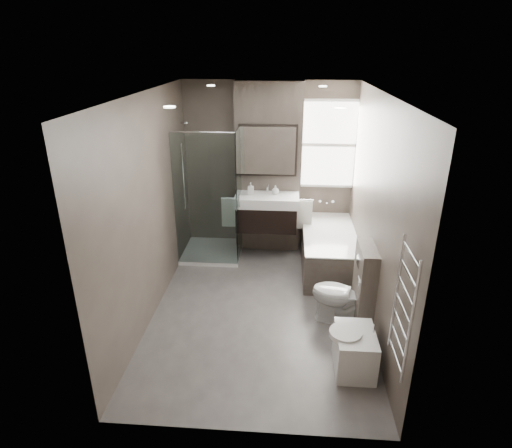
# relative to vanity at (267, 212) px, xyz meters

# --- Properties ---
(room) EXTENTS (2.70, 3.90, 2.70)m
(room) POSITION_rel_vanity_xyz_m (0.00, -1.43, 0.56)
(room) COLOR #575350
(room) RESTS_ON ground
(vanity_pier) EXTENTS (1.00, 0.25, 2.60)m
(vanity_pier) POSITION_rel_vanity_xyz_m (0.00, 0.35, 0.56)
(vanity_pier) COLOR #514840
(vanity_pier) RESTS_ON ground
(vanity) EXTENTS (0.95, 0.47, 0.66)m
(vanity) POSITION_rel_vanity_xyz_m (0.00, 0.00, 0.00)
(vanity) COLOR black
(vanity) RESTS_ON vanity_pier
(mirror_cabinet) EXTENTS (0.86, 0.08, 0.76)m
(mirror_cabinet) POSITION_rel_vanity_xyz_m (0.00, 0.19, 0.89)
(mirror_cabinet) COLOR black
(mirror_cabinet) RESTS_ON vanity_pier
(towel_left) EXTENTS (0.24, 0.06, 0.44)m
(towel_left) POSITION_rel_vanity_xyz_m (-0.56, -0.02, -0.02)
(towel_left) COLOR silver
(towel_left) RESTS_ON vanity_pier
(towel_right) EXTENTS (0.24, 0.06, 0.44)m
(towel_right) POSITION_rel_vanity_xyz_m (0.56, -0.02, -0.02)
(towel_right) COLOR silver
(towel_right) RESTS_ON vanity_pier
(shower_enclosure) EXTENTS (0.90, 0.90, 2.00)m
(shower_enclosure) POSITION_rel_vanity_xyz_m (-0.75, -0.08, -0.25)
(shower_enclosure) COLOR white
(shower_enclosure) RESTS_ON ground
(bathtub) EXTENTS (0.75, 1.60, 0.57)m
(bathtub) POSITION_rel_vanity_xyz_m (0.92, -0.33, -0.43)
(bathtub) COLOR #514840
(bathtub) RESTS_ON ground
(window) EXTENTS (0.98, 0.06, 1.33)m
(window) POSITION_rel_vanity_xyz_m (0.90, 0.45, 0.93)
(window) COLOR white
(window) RESTS_ON room
(toilet) EXTENTS (0.79, 0.58, 0.72)m
(toilet) POSITION_rel_vanity_xyz_m (0.97, -1.66, -0.38)
(toilet) COLOR white
(toilet) RESTS_ON ground
(cistern_box) EXTENTS (0.19, 0.55, 1.00)m
(cistern_box) POSITION_rel_vanity_xyz_m (1.21, -1.68, -0.24)
(cistern_box) COLOR #514840
(cistern_box) RESTS_ON ground
(bidet) EXTENTS (0.46, 0.54, 0.55)m
(bidet) POSITION_rel_vanity_xyz_m (1.01, -2.46, -0.51)
(bidet) COLOR white
(bidet) RESTS_ON ground
(towel_radiator) EXTENTS (0.03, 0.49, 1.10)m
(towel_radiator) POSITION_rel_vanity_xyz_m (1.25, -3.03, 0.38)
(towel_radiator) COLOR silver
(towel_radiator) RESTS_ON room
(soap_bottle_a) EXTENTS (0.08, 0.08, 0.18)m
(soap_bottle_a) POSITION_rel_vanity_xyz_m (-0.24, 0.03, 0.35)
(soap_bottle_a) COLOR white
(soap_bottle_a) RESTS_ON vanity
(soap_bottle_b) EXTENTS (0.11, 0.11, 0.14)m
(soap_bottle_b) POSITION_rel_vanity_xyz_m (0.12, 0.07, 0.33)
(soap_bottle_b) COLOR white
(soap_bottle_b) RESTS_ON vanity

